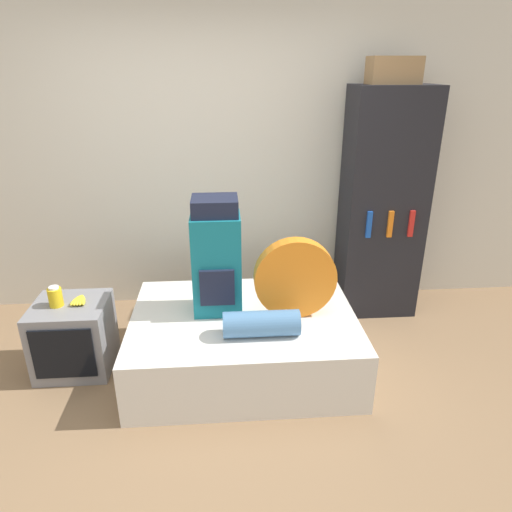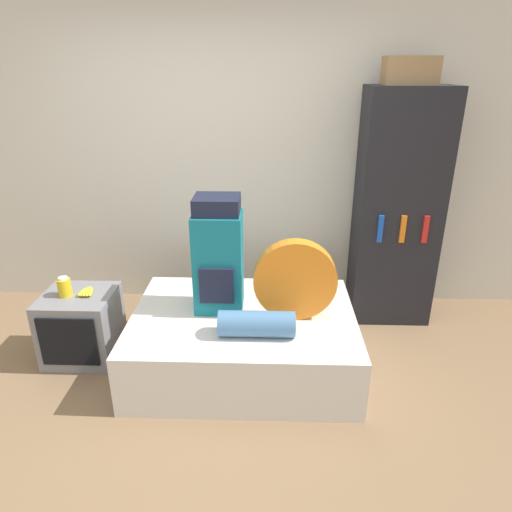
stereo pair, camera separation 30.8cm
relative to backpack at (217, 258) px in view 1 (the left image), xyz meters
name	(u,v)px [view 1 (the left image)]	position (x,y,z in m)	size (l,w,h in m)	color
ground_plane	(212,429)	(-0.05, -0.73, -0.84)	(16.00, 16.00, 0.00)	#846647
wall_back	(209,163)	(-0.05, 1.04, 0.46)	(8.00, 0.05, 2.60)	silver
bed	(244,340)	(0.18, -0.10, -0.62)	(1.59, 1.18, 0.44)	silver
backpack	(217,258)	(0.00, 0.00, 0.00)	(0.34, 0.32, 0.83)	#14707F
tent_bag	(295,278)	(0.54, -0.12, -0.12)	(0.57, 0.11, 0.57)	orange
sleeping_roll	(261,324)	(0.28, -0.37, -0.32)	(0.50, 0.17, 0.17)	teal
television	(74,336)	(-1.05, -0.02, -0.58)	(0.52, 0.49, 0.52)	gray
canister	(55,297)	(-1.13, -0.03, -0.25)	(0.10, 0.10, 0.15)	gold
banana_bunch	(80,300)	(-0.98, 0.01, -0.30)	(0.12, 0.15, 0.04)	yellow
bookshelf	(382,206)	(1.41, 0.71, 0.13)	(0.66, 0.44, 1.95)	black
cardboard_box	(394,70)	(1.37, 0.69, 1.20)	(0.38, 0.22, 0.20)	#99754C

